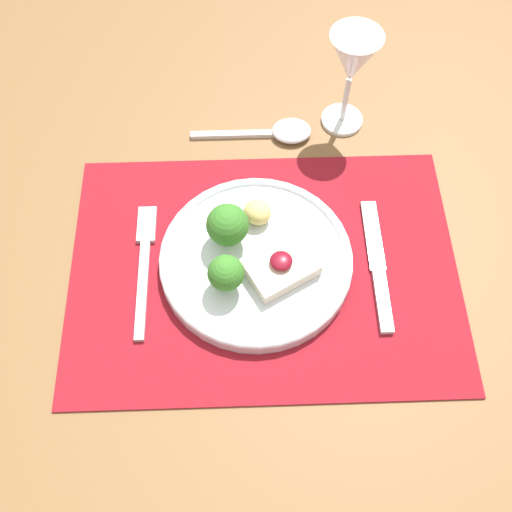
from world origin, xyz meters
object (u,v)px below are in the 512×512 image
object	(u,v)px
dinner_plate	(254,257)
wine_glass_near	(352,63)
knife	(378,273)
spoon	(282,131)
fork	(144,260)

from	to	relation	value
dinner_plate	wine_glass_near	distance (m)	0.29
knife	spoon	bearing A→B (deg)	112.45
fork	dinner_plate	bearing A→B (deg)	-1.75
fork	spoon	distance (m)	0.28
fork	wine_glass_near	distance (m)	0.37
knife	fork	bearing A→B (deg)	172.02
dinner_plate	wine_glass_near	world-z (taller)	wine_glass_near
spoon	wine_glass_near	xyz separation A→B (m)	(0.09, 0.02, 0.10)
dinner_plate	fork	size ratio (longest dim) A/B	1.29
fork	spoon	world-z (taller)	spoon
fork	knife	size ratio (longest dim) A/B	1.00
dinner_plate	wine_glass_near	xyz separation A→B (m)	(0.14, 0.24, 0.09)
dinner_plate	fork	bearing A→B (deg)	176.89
dinner_plate	spoon	distance (m)	0.22
fork	spoon	size ratio (longest dim) A/B	1.08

